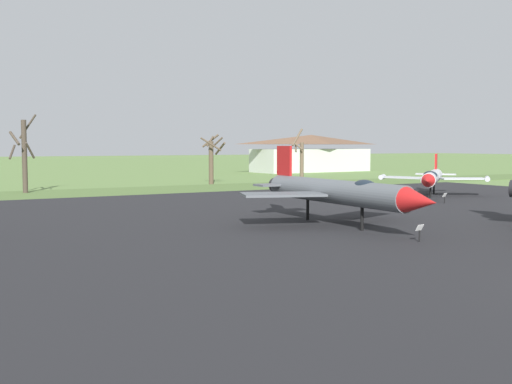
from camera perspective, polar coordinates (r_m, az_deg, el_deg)
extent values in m
cube|color=black|center=(37.47, 6.05, -3.65)|extent=(89.04, 63.00, 0.05)
cube|color=#526D36|center=(71.25, -11.70, 0.10)|extent=(149.04, 12.00, 0.06)
cylinder|color=#565B60|center=(39.85, 7.30, 0.05)|extent=(1.74, 13.66, 1.57)
cone|color=red|center=(33.75, 15.28, -0.85)|extent=(1.48, 2.32, 1.45)
cylinder|color=black|center=(45.80, 2.05, 0.64)|extent=(1.11, 0.88, 1.10)
ellipsoid|color=#19232D|center=(37.26, 10.22, 0.38)|extent=(1.08, 2.02, 1.01)
cube|color=#565B60|center=(38.66, 2.54, -0.23)|extent=(5.83, 4.40, 0.15)
cube|color=#565B60|center=(42.55, 10.35, 0.13)|extent=(5.81, 4.31, 0.15)
cube|color=red|center=(44.89, 2.68, 2.97)|extent=(0.21, 1.84, 2.20)
cube|color=#565B60|center=(44.23, 1.29, 0.67)|extent=(2.00, 1.49, 0.15)
cube|color=#565B60|center=(45.59, 4.13, 0.77)|extent=(2.00, 1.49, 0.15)
cylinder|color=black|center=(37.62, 9.97, -2.57)|extent=(0.21, 0.21, 1.47)
cylinder|color=black|center=(42.44, 4.90, -1.73)|extent=(0.21, 0.21, 1.47)
cylinder|color=black|center=(33.99, 15.16, -4.07)|extent=(0.08, 0.08, 0.67)
cube|color=white|center=(33.93, 15.18, -3.26)|extent=(0.51, 0.28, 0.34)
cylinder|color=silver|center=(65.25, 16.31, 1.33)|extent=(9.93, 8.79, 1.37)
cone|color=red|center=(58.54, 15.87, 1.01)|extent=(2.02, 1.99, 1.26)
cylinder|color=black|center=(71.46, 16.64, 1.58)|extent=(1.20, 1.22, 0.96)
ellipsoid|color=#19232D|center=(61.92, 16.11, 1.53)|extent=(0.90, 1.69, 0.84)
cube|color=silver|center=(66.29, 13.75, 1.34)|extent=(3.93, 5.20, 0.13)
cube|color=silver|center=(65.90, 18.96, 1.21)|extent=(5.23, 4.42, 0.13)
cylinder|color=silver|center=(66.99, 11.82, 1.40)|extent=(2.00, 1.82, 0.51)
cylinder|color=silver|center=(66.31, 20.97, 1.18)|extent=(2.00, 1.82, 0.51)
cube|color=red|center=(70.50, 16.62, 2.79)|extent=(1.48, 1.30, 1.68)
cube|color=silver|center=(70.63, 15.61, 1.65)|extent=(2.20, 2.27, 0.13)
cube|color=silver|center=(70.48, 17.58, 1.60)|extent=(2.20, 2.27, 0.13)
cylinder|color=black|center=(62.73, 16.12, 0.01)|extent=(0.18, 0.18, 1.28)
cylinder|color=black|center=(67.94, 16.43, 0.32)|extent=(0.18, 0.18, 1.28)
cylinder|color=black|center=(57.22, 17.35, -0.75)|extent=(0.08, 0.08, 0.64)
cube|color=white|center=(57.18, 17.36, -0.28)|extent=(0.51, 0.32, 0.35)
cylinder|color=#42382D|center=(71.10, -20.99, 3.12)|extent=(0.55, 0.55, 8.07)
cylinder|color=#42382D|center=(71.97, -20.73, 5.80)|extent=(1.83, 1.37, 2.72)
cylinder|color=#42382D|center=(70.66, -21.81, 4.73)|extent=(0.91, 2.26, 1.59)
cylinder|color=#42382D|center=(71.34, -22.00, 3.52)|extent=(1.10, 2.59, 1.61)
cylinder|color=#42382D|center=(70.70, -20.53, 3.69)|extent=(1.25, 1.32, 1.82)
cylinder|color=brown|center=(82.41, -4.25, 2.77)|extent=(0.63, 0.63, 5.87)
cylinder|color=brown|center=(81.02, -4.27, 4.52)|extent=(2.65, 1.44, 1.88)
cylinder|color=brown|center=(83.47, -4.32, 4.84)|extent=(2.29, 1.10, 1.88)
cylinder|color=brown|center=(83.30, -3.83, 4.54)|extent=(1.40, 2.14, 1.91)
cylinder|color=brown|center=(82.97, -3.40, 4.11)|extent=(0.28, 2.87, 1.78)
cylinder|color=brown|center=(82.82, -4.35, 4.79)|extent=(1.15, 0.44, 1.47)
cylinder|color=brown|center=(90.61, 4.34, 2.87)|extent=(0.59, 0.59, 5.73)
cylinder|color=brown|center=(90.55, 3.77, 4.17)|extent=(1.27, 1.82, 1.32)
cylinder|color=brown|center=(91.27, 3.91, 5.16)|extent=(2.21, 0.75, 2.68)
cylinder|color=brown|center=(90.01, 4.05, 4.30)|extent=(0.68, 1.58, 1.10)
cube|color=beige|center=(123.08, 5.21, 3.00)|extent=(24.60, 10.03, 4.58)
pyramid|color=brown|center=(123.05, 5.22, 4.95)|extent=(25.83, 10.53, 1.90)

